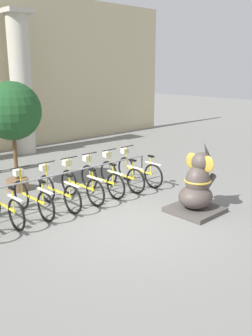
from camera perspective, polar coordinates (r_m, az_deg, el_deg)
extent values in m
plane|color=slate|center=(8.02, 0.62, -8.36)|extent=(60.00, 60.00, 0.00)
cylinder|color=#BCB7A8|center=(14.61, -15.66, 11.89)|extent=(0.79, 0.79, 5.00)
cube|color=#BCB7A8|center=(14.71, -16.43, 21.95)|extent=(0.98, 0.98, 0.16)
cylinder|color=gray|center=(10.77, 2.43, -0.05)|extent=(0.05, 0.05, 0.75)
cylinder|color=gray|center=(8.88, -10.86, -1.12)|extent=(5.95, 0.04, 0.04)
torus|color=black|center=(7.85, -16.34, -6.87)|extent=(0.05, 0.68, 0.68)
cube|color=yellow|center=(8.29, -18.08, -5.46)|extent=(0.04, 0.97, 0.04)
cube|color=silver|center=(7.73, -16.54, -4.43)|extent=(0.06, 0.56, 0.03)
cylinder|color=yellow|center=(7.84, -16.82, -4.90)|extent=(0.03, 0.03, 0.52)
cube|color=black|center=(7.75, -16.98, -2.96)|extent=(0.08, 0.18, 0.04)
torus|color=black|center=(9.02, -15.67, -3.92)|extent=(0.05, 0.68, 0.68)
torus|color=black|center=(8.13, -12.10, -5.80)|extent=(0.05, 0.68, 0.68)
cube|color=yellow|center=(8.55, -14.00, -4.50)|extent=(0.04, 0.97, 0.04)
cube|color=silver|center=(8.01, -12.24, -3.43)|extent=(0.06, 0.56, 0.03)
cylinder|color=yellow|center=(8.12, -12.57, -3.90)|extent=(0.03, 0.03, 0.52)
cube|color=black|center=(8.04, -12.68, -2.02)|extent=(0.08, 0.18, 0.04)
cylinder|color=yellow|center=(8.88, -15.70, -1.96)|extent=(0.03, 0.03, 0.66)
cylinder|color=black|center=(8.79, -15.85, 0.10)|extent=(0.48, 0.03, 0.03)
cube|color=silver|center=(8.92, -16.09, -0.64)|extent=(0.20, 0.16, 0.14)
torus|color=black|center=(9.30, -11.97, -3.08)|extent=(0.05, 0.68, 0.68)
torus|color=black|center=(8.45, -8.14, -4.78)|extent=(0.05, 0.68, 0.68)
cube|color=yellow|center=(8.86, -10.17, -3.59)|extent=(0.04, 0.97, 0.04)
cube|color=silver|center=(8.34, -8.23, -2.50)|extent=(0.06, 0.56, 0.03)
cylinder|color=yellow|center=(8.45, -8.60, -2.96)|extent=(0.03, 0.03, 0.52)
cube|color=black|center=(8.36, -8.68, -1.15)|extent=(0.08, 0.18, 0.04)
cylinder|color=yellow|center=(9.17, -11.96, -1.18)|extent=(0.03, 0.03, 0.66)
cylinder|color=black|center=(9.09, -12.07, 0.83)|extent=(0.48, 0.03, 0.03)
cube|color=silver|center=(9.21, -12.35, 0.10)|extent=(0.20, 0.16, 0.14)
torus|color=black|center=(9.66, -8.66, -2.23)|extent=(0.05, 0.68, 0.68)
torus|color=black|center=(8.84, -4.68, -3.77)|extent=(0.05, 0.68, 0.68)
cube|color=yellow|center=(9.23, -6.77, -2.67)|extent=(0.04, 0.97, 0.04)
cube|color=silver|center=(8.73, -4.73, -1.57)|extent=(0.06, 0.56, 0.03)
cylinder|color=yellow|center=(8.84, -5.12, -2.02)|extent=(0.03, 0.03, 0.52)
cube|color=black|center=(8.76, -5.16, -0.28)|extent=(0.08, 0.18, 0.04)
cylinder|color=yellow|center=(9.54, -8.60, -0.39)|extent=(0.03, 0.03, 0.66)
cylinder|color=black|center=(9.46, -8.68, 1.55)|extent=(0.48, 0.03, 0.03)
cube|color=silver|center=(9.57, -8.99, 0.84)|extent=(0.20, 0.16, 0.14)
torus|color=black|center=(10.06, -5.64, -1.43)|extent=(0.05, 0.68, 0.68)
torus|color=black|center=(9.27, -1.57, -2.81)|extent=(0.05, 0.68, 0.68)
cube|color=yellow|center=(9.65, -3.70, -1.81)|extent=(0.04, 0.97, 0.04)
cube|color=silver|center=(9.17, -1.59, -0.71)|extent=(0.06, 0.56, 0.03)
cylinder|color=yellow|center=(9.27, -2.00, -1.15)|extent=(0.03, 0.03, 0.52)
cube|color=black|center=(9.19, -2.01, 0.52)|extent=(0.08, 0.18, 0.04)
cylinder|color=yellow|center=(9.94, -5.55, 0.36)|extent=(0.03, 0.03, 0.66)
cylinder|color=black|center=(9.86, -5.60, 2.22)|extent=(0.48, 0.03, 0.03)
cube|color=silver|center=(9.97, -5.93, 1.53)|extent=(0.20, 0.16, 0.14)
torus|color=black|center=(10.45, -2.66, -0.74)|extent=(0.05, 0.68, 0.68)
torus|color=black|center=(9.69, 1.48, -2.01)|extent=(0.05, 0.68, 0.68)
cube|color=yellow|center=(10.05, -0.67, -1.08)|extent=(0.04, 0.97, 0.04)
cube|color=silver|center=(9.59, 1.50, 0.01)|extent=(0.06, 0.56, 0.03)
cylinder|color=yellow|center=(9.69, 1.08, -0.42)|extent=(0.03, 0.03, 0.52)
cube|color=black|center=(9.62, 1.09, 1.18)|extent=(0.08, 0.18, 0.04)
cylinder|color=yellow|center=(10.33, -2.53, 0.98)|extent=(0.03, 0.03, 0.66)
cylinder|color=black|center=(10.26, -2.55, 2.78)|extent=(0.48, 0.03, 0.03)
cube|color=silver|center=(10.36, -2.91, 2.11)|extent=(0.20, 0.16, 0.14)
torus|color=black|center=(10.87, 0.03, -0.08)|extent=(0.05, 0.68, 0.68)
torus|color=black|center=(10.15, 4.19, -1.24)|extent=(0.05, 0.68, 0.68)
cube|color=yellow|center=(10.49, 2.04, -0.38)|extent=(0.04, 0.97, 0.04)
cube|color=silver|center=(10.06, 4.23, 0.69)|extent=(0.06, 0.56, 0.03)
cylinder|color=yellow|center=(10.15, 3.80, 0.27)|extent=(0.03, 0.03, 0.52)
cube|color=black|center=(10.08, 3.83, 1.81)|extent=(0.08, 0.18, 0.04)
cylinder|color=yellow|center=(10.76, 0.18, 1.58)|extent=(0.03, 0.03, 0.66)
cylinder|color=black|center=(10.69, 0.18, 3.31)|extent=(0.48, 0.03, 0.03)
cube|color=silver|center=(10.79, -0.18, 2.66)|extent=(0.20, 0.16, 0.14)
cube|color=#4C4742|center=(8.71, 10.45, -6.28)|extent=(1.07, 1.07, 0.10)
ellipsoid|color=#4C423D|center=(8.60, 10.55, -4.29)|extent=(0.83, 0.73, 0.54)
ellipsoid|color=#4C423D|center=(8.53, 10.86, -1.90)|extent=(0.58, 0.54, 0.68)
sphere|color=#4C423D|center=(8.49, 11.39, 0.90)|extent=(0.44, 0.44, 0.44)
ellipsoid|color=#B79333|center=(8.57, 9.98, 1.10)|extent=(0.08, 0.31, 0.37)
ellipsoid|color=#B79333|center=(8.33, 12.38, 0.56)|extent=(0.08, 0.31, 0.37)
cone|color=#4C423D|center=(8.61, 12.21, 2.33)|extent=(0.37, 0.16, 0.55)
cylinder|color=#4C423D|center=(8.82, 11.23, -1.83)|extent=(0.43, 0.15, 0.39)
cylinder|color=#4C423D|center=(8.69, 12.53, -2.17)|extent=(0.43, 0.15, 0.39)
torus|color=#B79333|center=(8.53, 10.86, -1.90)|extent=(0.61, 0.61, 0.05)
cylinder|color=brown|center=(10.44, -16.17, -2.41)|extent=(0.58, 0.58, 0.31)
cylinder|color=brown|center=(10.24, -16.48, 1.64)|extent=(0.10, 0.10, 1.20)
sphere|color=#1E4C23|center=(10.04, -17.00, 8.31)|extent=(1.50, 1.50, 1.50)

